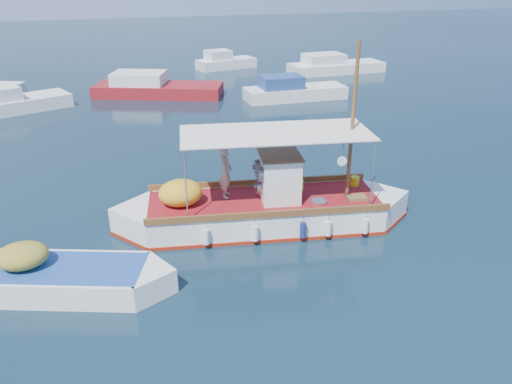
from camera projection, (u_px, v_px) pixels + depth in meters
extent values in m
plane|color=black|center=(282.00, 224.00, 17.29)|extent=(160.00, 160.00, 0.00)
cube|color=white|center=(264.00, 215.00, 17.16)|extent=(8.07, 3.74, 1.14)
cube|color=white|center=(150.00, 222.00, 16.66)|extent=(2.56, 2.56, 1.14)
cube|color=white|center=(372.00, 208.00, 17.65)|extent=(2.56, 2.56, 1.14)
cube|color=maroon|center=(264.00, 223.00, 17.30)|extent=(8.18, 3.84, 0.19)
cube|color=maroon|center=(264.00, 200.00, 16.93)|extent=(8.03, 3.53, 0.06)
cube|color=brown|center=(259.00, 182.00, 18.06)|extent=(7.79, 1.30, 0.21)
cube|color=brown|center=(271.00, 214.00, 15.70)|extent=(7.79, 1.30, 0.21)
cube|color=white|center=(280.00, 178.00, 16.67)|extent=(1.43, 1.52, 1.55)
cube|color=brown|center=(280.00, 155.00, 16.34)|extent=(1.55, 1.64, 0.06)
cylinder|color=slate|center=(261.00, 174.00, 16.16)|extent=(0.30, 0.55, 0.52)
cylinder|color=slate|center=(258.00, 167.00, 16.75)|extent=(0.30, 0.55, 0.52)
cylinder|color=slate|center=(260.00, 186.00, 16.69)|extent=(0.30, 0.55, 0.52)
cylinder|color=brown|center=(353.00, 123.00, 16.23)|extent=(0.14, 0.14, 5.17)
cylinder|color=brown|center=(327.00, 136.00, 16.29)|extent=(1.85, 0.37, 0.08)
cylinder|color=silver|center=(185.00, 160.00, 17.14)|extent=(0.05, 0.05, 2.33)
cylinder|color=silver|center=(186.00, 186.00, 15.09)|extent=(0.05, 0.05, 2.33)
cylinder|color=silver|center=(351.00, 152.00, 17.89)|extent=(0.05, 0.05, 2.33)
cylinder|color=silver|center=(373.00, 176.00, 15.84)|extent=(0.05, 0.05, 2.33)
cube|color=silver|center=(276.00, 133.00, 16.00)|extent=(6.41, 3.38, 0.04)
ellipsoid|color=gold|center=(180.00, 193.00, 16.39)|extent=(1.62, 1.44, 0.87)
cube|color=gold|center=(300.00, 185.00, 17.52)|extent=(0.28, 0.22, 0.41)
cylinder|color=gold|center=(355.00, 181.00, 17.94)|extent=(0.35, 0.35, 0.35)
cube|color=brown|center=(356.00, 198.00, 16.92)|extent=(0.74, 0.56, 0.12)
cylinder|color=#B2B2B2|center=(319.00, 202.00, 16.61)|extent=(0.59, 0.59, 0.12)
cylinder|color=white|center=(342.00, 161.00, 15.54)|extent=(0.31, 0.08, 0.31)
cylinder|color=white|center=(206.00, 237.00, 15.54)|extent=(0.24, 0.24, 0.50)
cylinder|color=navy|center=(303.00, 230.00, 15.94)|extent=(0.24, 0.24, 0.50)
cylinder|color=white|center=(365.00, 226.00, 16.20)|extent=(0.24, 0.24, 0.50)
imported|color=#A29986|center=(226.00, 172.00, 16.79)|extent=(0.63, 0.76, 1.78)
cube|color=white|center=(58.00, 282.00, 13.68)|extent=(5.14, 3.32, 0.94)
cube|color=white|center=(144.00, 284.00, 13.60)|extent=(1.77, 1.77, 0.94)
cube|color=#204797|center=(55.00, 268.00, 13.49)|extent=(5.07, 3.12, 0.05)
ellipsoid|color=olive|center=(22.00, 256.00, 13.37)|extent=(1.66, 1.51, 0.69)
cube|color=silver|center=(15.00, 106.00, 30.73)|extent=(6.86, 4.72, 1.00)
cube|color=maroon|center=(159.00, 91.00, 34.44)|extent=(9.11, 5.69, 1.00)
cube|color=silver|center=(139.00, 78.00, 34.15)|extent=(4.09, 3.46, 0.80)
cube|color=silver|center=(295.00, 94.00, 33.62)|extent=(6.79, 2.20, 1.00)
cube|color=navy|center=(281.00, 82.00, 32.99)|extent=(2.72, 1.87, 0.80)
cube|color=silver|center=(336.00, 69.00, 42.05)|extent=(8.17, 2.97, 1.00)
cube|color=silver|center=(324.00, 59.00, 41.31)|extent=(3.32, 2.36, 0.80)
cube|color=silver|center=(226.00, 65.00, 43.84)|extent=(5.42, 3.13, 1.00)
cube|color=silver|center=(218.00, 55.00, 43.12)|extent=(2.38, 2.13, 0.80)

